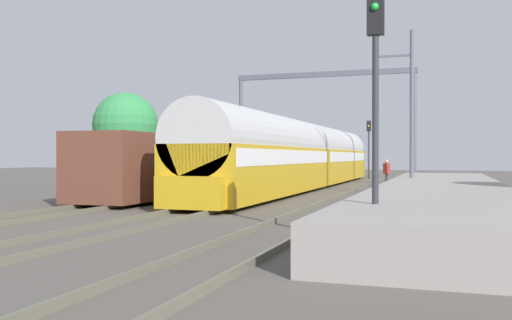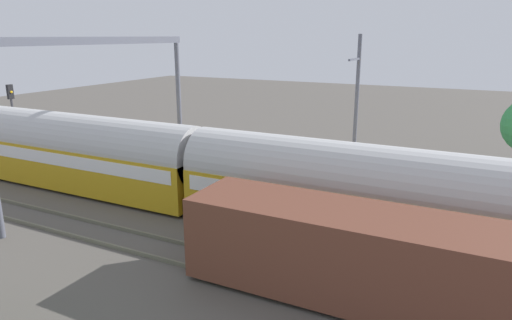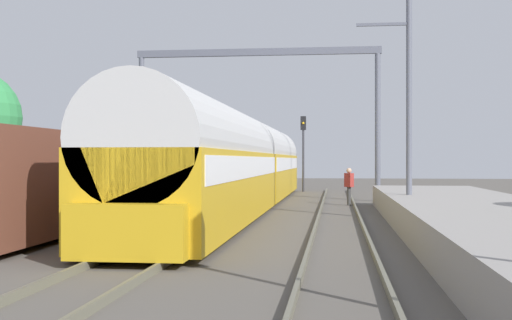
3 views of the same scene
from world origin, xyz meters
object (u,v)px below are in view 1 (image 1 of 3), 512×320
(railway_signal_far, at_px, (369,142))
(passenger_train, at_px, (305,156))
(person_crossing, at_px, (387,171))
(freight_car, at_px, (171,166))
(railway_signal_near, at_px, (375,85))
(catenary_gantry, at_px, (324,103))

(railway_signal_far, bearing_deg, passenger_train, -97.14)
(person_crossing, height_order, railway_signal_far, railway_signal_far)
(freight_car, bearing_deg, person_crossing, 53.26)
(passenger_train, distance_m, railway_signal_near, 22.19)
(freight_car, distance_m, person_crossing, 14.74)
(passenger_train, bearing_deg, freight_car, -113.49)
(person_crossing, relative_size, railway_signal_far, 0.35)
(passenger_train, height_order, catenary_gantry, catenary_gantry)
(person_crossing, height_order, catenary_gantry, catenary_gantry)
(passenger_train, xyz_separation_m, railway_signal_near, (6.63, -21.12, 1.49))
(railway_signal_near, relative_size, railway_signal_far, 1.10)
(passenger_train, distance_m, freight_car, 10.45)
(railway_signal_near, xyz_separation_m, railway_signal_far, (-4.71, 36.42, -0.28))
(railway_signal_near, bearing_deg, catenary_gantry, 103.96)
(railway_signal_near, distance_m, railway_signal_far, 36.73)
(freight_car, distance_m, catenary_gantry, 16.22)
(person_crossing, distance_m, catenary_gantry, 7.34)
(railway_signal_near, bearing_deg, passenger_train, 107.43)
(person_crossing, relative_size, catenary_gantry, 0.14)
(railway_signal_far, bearing_deg, freight_car, -103.73)
(passenger_train, bearing_deg, railway_signal_near, -72.57)
(railway_signal_near, distance_m, catenary_gantry, 27.56)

